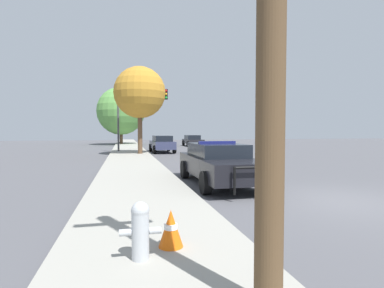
{
  "coord_description": "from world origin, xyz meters",
  "views": [
    {
      "loc": [
        -5.54,
        -6.8,
        1.86
      ],
      "look_at": [
        -0.6,
        14.83,
        0.89
      ],
      "focal_mm": 28.0,
      "sensor_mm": 36.0,
      "label": 1
    }
  ],
  "objects_px": {
    "car_background_oncoming": "(193,140)",
    "traffic_cone": "(171,228)",
    "fire_hydrant": "(140,229)",
    "traffic_light": "(138,105)",
    "police_car": "(219,162)",
    "tree_sidewalk_far": "(121,111)",
    "car_background_midblock": "(162,144)",
    "tree_sidewalk_mid": "(140,93)"
  },
  "relations": [
    {
      "from": "fire_hydrant",
      "to": "tree_sidewalk_mid",
      "type": "relative_size",
      "value": 0.12
    },
    {
      "from": "car_background_midblock",
      "to": "tree_sidewalk_far",
      "type": "xyz_separation_m",
      "value": [
        -3.54,
        15.38,
        3.73
      ]
    },
    {
      "from": "police_car",
      "to": "car_background_oncoming",
      "type": "xyz_separation_m",
      "value": [
        5.0,
        25.71,
        -0.05
      ]
    },
    {
      "from": "tree_sidewalk_mid",
      "to": "traffic_cone",
      "type": "height_order",
      "value": "tree_sidewalk_mid"
    },
    {
      "from": "police_car",
      "to": "traffic_cone",
      "type": "distance_m",
      "value": 6.17
    },
    {
      "from": "car_background_oncoming",
      "to": "police_car",
      "type": "bearing_deg",
      "value": 79.28
    },
    {
      "from": "police_car",
      "to": "tree_sidewalk_far",
      "type": "height_order",
      "value": "tree_sidewalk_far"
    },
    {
      "from": "tree_sidewalk_mid",
      "to": "car_background_oncoming",
      "type": "bearing_deg",
      "value": 60.84
    },
    {
      "from": "car_background_midblock",
      "to": "tree_sidewalk_mid",
      "type": "xyz_separation_m",
      "value": [
        -2.0,
        -2.6,
        3.99
      ]
    },
    {
      "from": "traffic_light",
      "to": "car_background_oncoming",
      "type": "distance_m",
      "value": 12.34
    },
    {
      "from": "tree_sidewalk_far",
      "to": "traffic_cone",
      "type": "xyz_separation_m",
      "value": [
        1.0,
        -36.72,
        -4.09
      ]
    },
    {
      "from": "tree_sidewalk_far",
      "to": "traffic_cone",
      "type": "height_order",
      "value": "tree_sidewalk_far"
    },
    {
      "from": "fire_hydrant",
      "to": "tree_sidewalk_far",
      "type": "relative_size",
      "value": 0.1
    },
    {
      "from": "tree_sidewalk_mid",
      "to": "tree_sidewalk_far",
      "type": "relative_size",
      "value": 0.87
    },
    {
      "from": "tree_sidewalk_mid",
      "to": "traffic_cone",
      "type": "bearing_deg",
      "value": -91.67
    },
    {
      "from": "fire_hydrant",
      "to": "tree_sidewalk_mid",
      "type": "xyz_separation_m",
      "value": [
        1.01,
        19.08,
        4.21
      ]
    },
    {
      "from": "police_car",
      "to": "fire_hydrant",
      "type": "relative_size",
      "value": 6.59
    },
    {
      "from": "car_background_oncoming",
      "to": "traffic_cone",
      "type": "distance_m",
      "value": 32.21
    },
    {
      "from": "car_background_oncoming",
      "to": "tree_sidewalk_mid",
      "type": "height_order",
      "value": "tree_sidewalk_mid"
    },
    {
      "from": "police_car",
      "to": "tree_sidewalk_far",
      "type": "xyz_separation_m",
      "value": [
        -3.56,
        31.12,
        3.74
      ]
    },
    {
      "from": "tree_sidewalk_far",
      "to": "tree_sidewalk_mid",
      "type": "bearing_deg",
      "value": -85.1
    },
    {
      "from": "tree_sidewalk_mid",
      "to": "traffic_cone",
      "type": "xyz_separation_m",
      "value": [
        -0.54,
        -18.73,
        -4.34
      ]
    },
    {
      "from": "traffic_light",
      "to": "tree_sidewalk_mid",
      "type": "xyz_separation_m",
      "value": [
        0.0,
        -2.99,
        0.71
      ]
    },
    {
      "from": "fire_hydrant",
      "to": "traffic_light",
      "type": "bearing_deg",
      "value": 87.38
    },
    {
      "from": "car_background_midblock",
      "to": "tree_sidewalk_far",
      "type": "relative_size",
      "value": 0.61
    },
    {
      "from": "tree_sidewalk_far",
      "to": "traffic_cone",
      "type": "relative_size",
      "value": 13.53
    },
    {
      "from": "fire_hydrant",
      "to": "traffic_light",
      "type": "relative_size",
      "value": 0.14
    },
    {
      "from": "traffic_light",
      "to": "tree_sidewalk_far",
      "type": "bearing_deg",
      "value": 95.86
    },
    {
      "from": "fire_hydrant",
      "to": "car_background_oncoming",
      "type": "height_order",
      "value": "car_background_oncoming"
    },
    {
      "from": "car_background_midblock",
      "to": "tree_sidewalk_mid",
      "type": "height_order",
      "value": "tree_sidewalk_mid"
    },
    {
      "from": "car_background_midblock",
      "to": "tree_sidewalk_mid",
      "type": "distance_m",
      "value": 5.16
    },
    {
      "from": "fire_hydrant",
      "to": "traffic_light",
      "type": "height_order",
      "value": "traffic_light"
    },
    {
      "from": "fire_hydrant",
      "to": "tree_sidewalk_mid",
      "type": "height_order",
      "value": "tree_sidewalk_mid"
    },
    {
      "from": "tree_sidewalk_mid",
      "to": "fire_hydrant",
      "type": "bearing_deg",
      "value": -93.04
    },
    {
      "from": "tree_sidewalk_far",
      "to": "car_background_midblock",
      "type": "bearing_deg",
      "value": -77.04
    },
    {
      "from": "car_background_midblock",
      "to": "traffic_cone",
      "type": "relative_size",
      "value": 8.22
    },
    {
      "from": "fire_hydrant",
      "to": "traffic_light",
      "type": "xyz_separation_m",
      "value": [
        1.01,
        22.07,
        3.5
      ]
    },
    {
      "from": "traffic_cone",
      "to": "tree_sidewalk_mid",
      "type": "bearing_deg",
      "value": 88.33
    },
    {
      "from": "car_background_midblock",
      "to": "traffic_cone",
      "type": "height_order",
      "value": "car_background_midblock"
    },
    {
      "from": "police_car",
      "to": "car_background_oncoming",
      "type": "distance_m",
      "value": 26.19
    },
    {
      "from": "tree_sidewalk_mid",
      "to": "car_background_midblock",
      "type": "bearing_deg",
      "value": 52.46
    },
    {
      "from": "fire_hydrant",
      "to": "tree_sidewalk_far",
      "type": "xyz_separation_m",
      "value": [
        -0.53,
        37.07,
        3.95
      ]
    }
  ]
}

